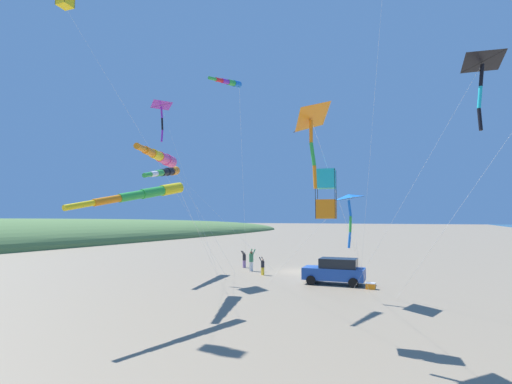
{
  "coord_description": "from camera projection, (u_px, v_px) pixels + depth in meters",
  "views": [
    {
      "loc": [
        11.05,
        -32.14,
        4.72
      ],
      "look_at": [
        2.09,
        -13.53,
        6.16
      ],
      "focal_mm": 26.45,
      "sensor_mm": 36.0,
      "label": 1
    }
  ],
  "objects": [
    {
      "name": "kite_windsock_small_distant",
      "position": [
        161.0,
        157.0,
        24.32
      ],
      "size": [
        2.53,
        14.09,
        9.05
      ],
      "color": "#EF4C93",
      "rests_on": "ground_plane"
    },
    {
      "name": "ground_plane",
      "position": [
        301.0,
        272.0,
        33.34
      ],
      "size": [
        600.0,
        600.0,
        0.0
      ],
      "primitive_type": "plane",
      "color": "gray"
    },
    {
      "name": "kite_windsock_checkered_midright",
      "position": [
        166.0,
        172.0,
        32.7
      ],
      "size": [
        8.54,
        10.57,
        9.57
      ],
      "color": "orange",
      "rests_on": "ground_plane"
    },
    {
      "name": "kite_windsock_orange_high_right",
      "position": [
        146.0,
        193.0,
        18.2
      ],
      "size": [
        5.4,
        18.54,
        6.64
      ],
      "color": "yellow",
      "rests_on": "ground_plane"
    },
    {
      "name": "kite_delta_striped_overhead",
      "position": [
        161.0,
        105.0,
        30.76
      ],
      "size": [
        4.96,
        3.96,
        14.32
      ],
      "color": "purple",
      "rests_on": "ground_plane"
    },
    {
      "name": "person_child_green_jacket",
      "position": [
        263.0,
        265.0,
        31.36
      ],
      "size": [
        0.52,
        0.45,
        1.48
      ],
      "color": "gold",
      "rests_on": "ground_plane"
    },
    {
      "name": "person_adult_flyer",
      "position": [
        251.0,
        259.0,
        33.69
      ],
      "size": [
        0.51,
        0.63,
        1.97
      ],
      "color": "silver",
      "rests_on": "ground_plane"
    },
    {
      "name": "kite_delta_white_trailing",
      "position": [
        481.0,
        62.0,
        16.26
      ],
      "size": [
        8.13,
        7.41,
        11.87
      ],
      "color": "black",
      "rests_on": "ground_plane"
    },
    {
      "name": "kite_box_purple_drifting",
      "position": [
        326.0,
        194.0,
        15.29
      ],
      "size": [
        7.95,
        11.87,
        6.7
      ],
      "color": "#1EB7C6",
      "rests_on": "ground_plane"
    },
    {
      "name": "cooler_box",
      "position": [
        371.0,
        286.0,
        25.11
      ],
      "size": [
        0.62,
        0.42,
        0.42
      ],
      "color": "orange",
      "rests_on": "ground_plane"
    },
    {
      "name": "parked_car",
      "position": [
        335.0,
        271.0,
        27.01
      ],
      "size": [
        4.43,
        2.35,
        1.85
      ],
      "color": "#1E479E",
      "rests_on": "ground_plane"
    },
    {
      "name": "person_child_grey_jacket",
      "position": [
        244.0,
        258.0,
        36.12
      ],
      "size": [
        0.55,
        0.58,
        1.62
      ],
      "color": "#8E6B9E",
      "rests_on": "ground_plane"
    },
    {
      "name": "kite_delta_red_high_left",
      "position": [
        348.0,
        199.0,
        21.92
      ],
      "size": [
        1.97,
        7.8,
        6.21
      ],
      "color": "blue",
      "rests_on": "ground_plane"
    },
    {
      "name": "kite_windsock_long_streamer_left",
      "position": [
        229.0,
        83.0,
        23.78
      ],
      "size": [
        5.18,
        13.91,
        13.69
      ],
      "color": "blue",
      "rests_on": "ground_plane"
    },
    {
      "name": "kite_delta_teal_far_right",
      "position": [
        310.0,
        119.0,
        14.01
      ],
      "size": [
        1.4,
        12.21,
        9.0
      ],
      "color": "orange",
      "rests_on": "ground_plane"
    }
  ]
}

